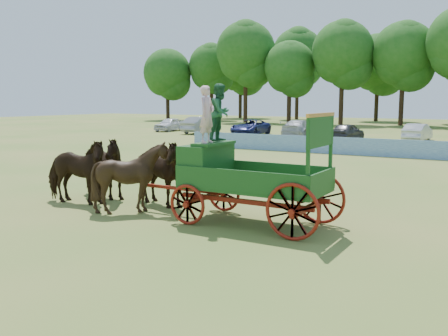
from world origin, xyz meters
TOP-DOWN VIEW (x-y plane):
  - ground at (0.00, 0.00)m, footprint 160.00×160.00m
  - horse_lead_left at (-6.05, -0.62)m, footprint 2.65×1.54m
  - horse_lead_right at (-6.05, 0.48)m, footprint 2.66×1.59m
  - horse_wheel_left at (-3.65, -0.62)m, footprint 1.91×1.70m
  - horse_wheel_right at (-3.65, 0.48)m, footprint 2.68×1.67m
  - farm_dray at (-0.70, -0.04)m, footprint 6.00×2.00m
  - sponsor_banner at (-1.00, 18.00)m, footprint 26.00×0.08m
  - parked_cars at (0.24, 30.21)m, footprint 51.25×6.65m
  - treeline at (-3.85, 60.19)m, footprint 90.28×23.99m

SIDE VIEW (x-z plane):
  - ground at x=0.00m, z-range 0.00..0.00m
  - sponsor_banner at x=-1.00m, z-range 0.00..1.05m
  - parked_cars at x=0.24m, z-range -0.06..1.57m
  - horse_lead_left at x=-6.05m, z-range 0.00..2.10m
  - horse_lead_right at x=-6.05m, z-range 0.00..2.10m
  - horse_wheel_right at x=-3.65m, z-range 0.00..2.10m
  - horse_wheel_left at x=-3.65m, z-range 0.00..2.11m
  - farm_dray at x=-0.70m, z-range -0.22..3.53m
  - treeline at x=-3.85m, z-range 1.98..17.42m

